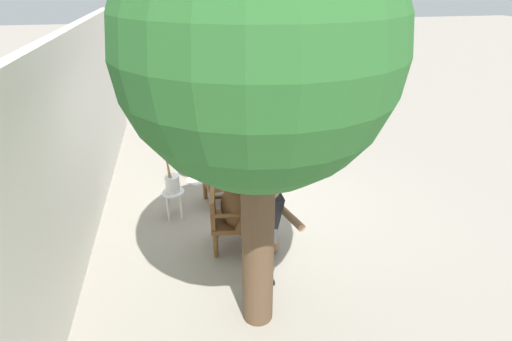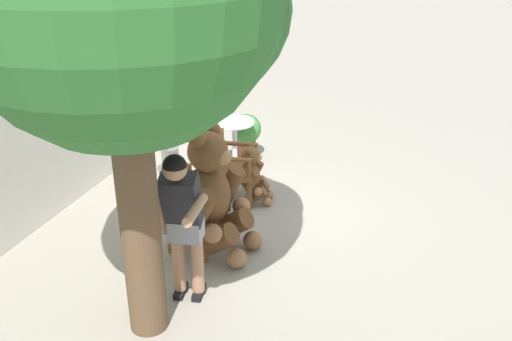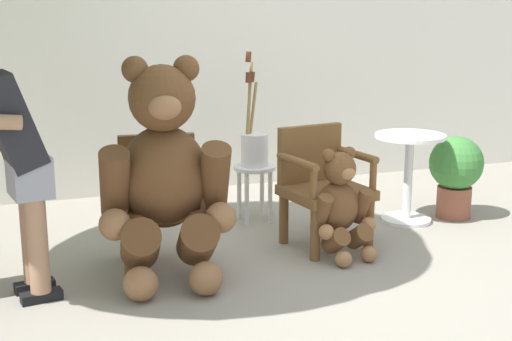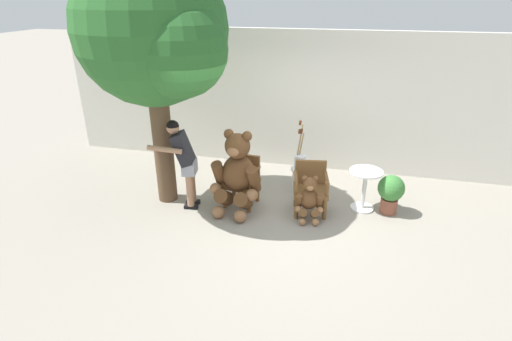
# 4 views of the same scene
# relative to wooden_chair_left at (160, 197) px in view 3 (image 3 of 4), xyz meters

# --- Properties ---
(ground_plane) EXTENTS (60.00, 60.00, 0.00)m
(ground_plane) POSITION_rel_wooden_chair_left_xyz_m (0.60, -0.45, -0.46)
(ground_plane) COLOR gray
(back_wall) EXTENTS (10.00, 0.16, 2.80)m
(back_wall) POSITION_rel_wooden_chair_left_xyz_m (0.60, 1.95, 0.94)
(back_wall) COLOR silver
(back_wall) RESTS_ON ground
(wooden_chair_left) EXTENTS (0.61, 0.58, 0.86)m
(wooden_chair_left) POSITION_rel_wooden_chair_left_xyz_m (0.00, 0.00, 0.00)
(wooden_chair_left) COLOR brown
(wooden_chair_left) RESTS_ON ground
(wooden_chair_right) EXTENTS (0.64, 0.61, 0.86)m
(wooden_chair_right) POSITION_rel_wooden_chair_left_xyz_m (1.19, -0.00, 0.00)
(wooden_chair_right) COLOR brown
(wooden_chair_right) RESTS_ON ground
(teddy_bear_large) EXTENTS (0.86, 0.84, 1.42)m
(teddy_bear_large) POSITION_rel_wooden_chair_left_xyz_m (-0.02, -0.26, 0.23)
(teddy_bear_large) COLOR brown
(teddy_bear_large) RESTS_ON ground
(teddy_bear_small) EXTENTS (0.47, 0.47, 0.77)m
(teddy_bear_small) POSITION_rel_wooden_chair_left_xyz_m (1.20, -0.28, -0.09)
(teddy_bear_small) COLOR brown
(teddy_bear_small) RESTS_ON ground
(person_visitor) EXTENTS (0.73, 0.56, 1.56)m
(person_visitor) POSITION_rel_wooden_chair_left_xyz_m (-0.91, -0.34, 0.46)
(person_visitor) COLOR black
(person_visitor) RESTS_ON ground
(white_stool) EXTENTS (0.34, 0.34, 0.46)m
(white_stool) POSITION_rel_wooden_chair_left_xyz_m (0.91, 0.70, -0.11)
(white_stool) COLOR white
(white_stool) RESTS_ON ground
(brush_bucket) EXTENTS (0.22, 0.22, 0.91)m
(brush_bucket) POSITION_rel_wooden_chair_left_xyz_m (0.91, 0.70, 0.17)
(brush_bucket) COLOR white
(brush_bucket) RESTS_ON white_stool
(round_side_table) EXTENTS (0.56, 0.56, 0.72)m
(round_side_table) POSITION_rel_wooden_chair_left_xyz_m (2.07, 0.28, -0.01)
(round_side_table) COLOR white
(round_side_table) RESTS_ON ground
(potted_plant) EXTENTS (0.44, 0.44, 0.68)m
(potted_plant) POSITION_rel_wooden_chair_left_xyz_m (2.50, 0.26, -0.07)
(potted_plant) COLOR brown
(potted_plant) RESTS_ON ground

